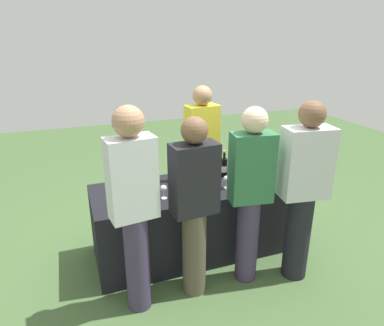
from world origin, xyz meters
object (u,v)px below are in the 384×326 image
object	(u,v)px
wine_glass_1	(164,189)
server_pouring	(202,150)
wine_bottle_4	(233,166)
wine_glass_2	(185,182)
wine_glass_4	(227,179)
guest_3	(303,188)
wine_glass_5	(249,173)
wine_glass_0	(136,194)
wine_bottle_5	(250,162)
guest_1	(194,203)
wine_bottle_1	(171,170)
wine_bottle_3	(224,167)
guest_0	(134,205)
wine_glass_3	(200,184)
menu_board	(203,173)
ice_bucket	(251,170)
guest_2	(250,191)
wine_bottle_0	(140,176)
wine_bottle_2	(206,169)

from	to	relation	value
wine_glass_1	server_pouring	bearing A→B (deg)	48.74
wine_bottle_4	wine_glass_2	world-z (taller)	wine_bottle_4
wine_bottle_4	wine_glass_4	distance (m)	0.33
wine_bottle_4	server_pouring	distance (m)	0.55
guest_3	wine_glass_5	bearing A→B (deg)	117.26
wine_glass_0	wine_bottle_5	bearing A→B (deg)	14.57
wine_bottle_5	wine_glass_2	bearing A→B (deg)	-162.23
wine_bottle_4	wine_glass_0	distance (m)	1.15
server_pouring	guest_1	xyz separation A→B (m)	(-0.55, -1.22, -0.03)
wine_glass_2	wine_bottle_1	bearing A→B (deg)	98.87
wine_glass_4	server_pouring	size ratio (longest dim) A/B	0.08
wine_bottle_3	wine_bottle_4	world-z (taller)	wine_bottle_4
wine_bottle_5	wine_glass_0	bearing A→B (deg)	-165.43
wine_glass_0	guest_1	size ratio (longest dim) A/B	0.08
wine_bottle_1	wine_glass_5	world-z (taller)	wine_bottle_1
wine_glass_4	guest_0	world-z (taller)	guest_0
wine_bottle_3	guest_0	world-z (taller)	guest_0
wine_glass_3	wine_bottle_3	bearing A→B (deg)	37.91
wine_bottle_3	wine_glass_2	distance (m)	0.57
wine_glass_4	menu_board	distance (m)	1.39
wine_bottle_1	guest_0	size ratio (longest dim) A/B	0.19
server_pouring	ice_bucket	bearing A→B (deg)	111.21
guest_1	guest_2	size ratio (longest dim) A/B	0.97
guest_1	wine_bottle_4	bearing A→B (deg)	40.58
wine_glass_3	menu_board	xyz separation A→B (m)	(0.56, 1.30, -0.46)
server_pouring	guest_1	size ratio (longest dim) A/B	1.03
ice_bucket	wine_glass_0	bearing A→B (deg)	-172.77
wine_bottle_1	wine_glass_3	world-z (taller)	wine_bottle_1
ice_bucket	guest_1	world-z (taller)	guest_1
guest_3	wine_glass_1	bearing A→B (deg)	162.85
wine_glass_4	wine_glass_0	bearing A→B (deg)	-179.18
wine_glass_1	server_pouring	size ratio (longest dim) A/B	0.08
wine_glass_1	wine_glass_5	distance (m)	0.93
wine_bottle_1	wine_glass_2	xyz separation A→B (m)	(0.05, -0.30, -0.02)
wine_bottle_5	wine_glass_3	bearing A→B (deg)	-154.29
wine_bottle_0	guest_1	xyz separation A→B (m)	(0.29, -0.77, 0.01)
guest_1	guest_3	bearing A→B (deg)	-11.21
wine_glass_0	wine_glass_2	distance (m)	0.51
ice_bucket	server_pouring	size ratio (longest dim) A/B	0.12
wine_glass_5	server_pouring	distance (m)	0.78
wine_glass_4	guest_0	distance (m)	1.12
wine_bottle_2	wine_glass_4	size ratio (longest dim) A/B	2.49
wine_bottle_3	guest_3	world-z (taller)	guest_3
server_pouring	wine_glass_0	bearing A→B (deg)	34.79
wine_bottle_2	guest_2	world-z (taller)	guest_2
wine_glass_3	wine_glass_5	size ratio (longest dim) A/B	0.97
wine_bottle_0	wine_glass_2	xyz separation A→B (m)	(0.38, -0.27, -0.02)
wine_bottle_3	server_pouring	world-z (taller)	server_pouring
wine_glass_0	guest_0	distance (m)	0.47
guest_0	guest_2	bearing A→B (deg)	-6.54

